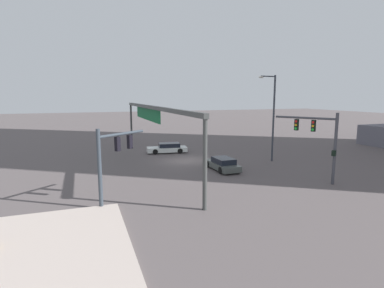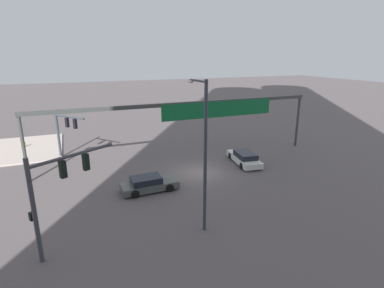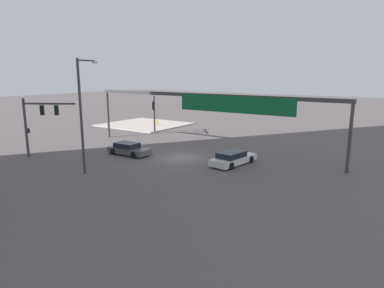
{
  "view_description": "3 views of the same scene",
  "coord_description": "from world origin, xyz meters",
  "views": [
    {
      "loc": [
        31.0,
        -10.61,
        7.05
      ],
      "look_at": [
        1.22,
        0.26,
        2.01
      ],
      "focal_mm": 28.62,
      "sensor_mm": 36.0,
      "label": 1
    },
    {
      "loc": [
        10.38,
        23.6,
        10.4
      ],
      "look_at": [
        -0.45,
        -2.68,
        1.98
      ],
      "focal_mm": 28.24,
      "sensor_mm": 36.0,
      "label": 2
    },
    {
      "loc": [
        -18.82,
        25.62,
        7.97
      ],
      "look_at": [
        -2.95,
        2.49,
        2.14
      ],
      "focal_mm": 31.67,
      "sensor_mm": 36.0,
      "label": 3
    }
  ],
  "objects": [
    {
      "name": "traffic_signal_opposite_side",
      "position": [
        11.04,
        -8.85,
        3.35
      ],
      "size": [
        2.74,
        3.38,
        5.05
      ],
      "rotation": [
        0.0,
        0.0,
        2.24
      ],
      "color": "#323A44",
      "rests_on": "ground"
    },
    {
      "name": "ground_plane",
      "position": [
        0.0,
        0.0,
        0.0
      ],
      "size": [
        210.69,
        210.69,
        0.0
      ],
      "primitive_type": "plane",
      "color": "#5A5151"
    },
    {
      "name": "sedan_car_waiting_far",
      "position": [
        -5.24,
        -0.63,
        0.58
      ],
      "size": [
        2.54,
        5.11,
        1.21
      ],
      "rotation": [
        0.0,
        0.0,
        -1.72
      ],
      "color": "silver",
      "rests_on": "ground"
    },
    {
      "name": "sidewalk_corner",
      "position": [
        17.6,
        -14.21,
        0.07
      ],
      "size": [
        12.02,
        11.09,
        0.15
      ],
      "primitive_type": "cube",
      "color": "#BDACA2",
      "rests_on": "ground"
    },
    {
      "name": "overhead_sign_gantry",
      "position": [
        -0.97,
        -3.58,
        5.2
      ],
      "size": [
        28.76,
        0.43,
        6.01
      ],
      "color": "#3C3F3E",
      "rests_on": "ground"
    },
    {
      "name": "streetlamp_curved_arm",
      "position": [
        3.43,
        8.48,
        5.21
      ],
      "size": [
        0.45,
        2.23,
        9.15
      ],
      "rotation": [
        0.0,
        0.0,
        -1.47
      ],
      "color": "#373C46",
      "rests_on": "ground"
    },
    {
      "name": "fire_hydrant_on_curb",
      "position": [
        15.58,
        -14.76,
        0.49
      ],
      "size": [
        0.33,
        0.22,
        0.71
      ],
      "color": "gold",
      "rests_on": "sidewalk_corner"
    },
    {
      "name": "traffic_signal_near_corner",
      "position": [
        11.51,
        7.54,
        3.83
      ],
      "size": [
        4.67,
        2.77,
        5.72
      ],
      "rotation": [
        0.0,
        0.0,
        -2.6
      ],
      "color": "#3F4048",
      "rests_on": "ground"
    },
    {
      "name": "sedan_car_approaching",
      "position": [
        5.17,
        1.92,
        0.57
      ],
      "size": [
        4.49,
        1.98,
        1.21
      ],
      "rotation": [
        0.0,
        0.0,
        3.17
      ],
      "color": "#4B514D",
      "rests_on": "ground"
    }
  ]
}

